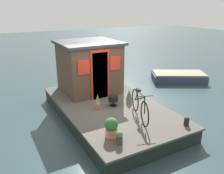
{
  "coord_description": "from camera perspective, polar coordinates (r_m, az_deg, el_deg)",
  "views": [
    {
      "loc": [
        -6.53,
        3.49,
        3.75
      ],
      "look_at": [
        -0.2,
        0.0,
        1.2
      ],
      "focal_mm": 37.34,
      "sensor_mm": 36.0,
      "label": 1
    }
  ],
  "objects": [
    {
      "name": "potted_plant_succulent",
      "position": [
        8.16,
        4.21,
        -2.35
      ],
      "size": [
        0.2,
        0.2,
        0.49
      ],
      "color": "slate",
      "rests_on": "houseboat_deck"
    },
    {
      "name": "houseboat_cabin",
      "position": [
        9.18,
        -5.63,
        5.07
      ],
      "size": [
        2.14,
        2.25,
        1.95
      ],
      "color": "#4C3828",
      "rests_on": "houseboat_deck"
    },
    {
      "name": "potted_plant_rosemary",
      "position": [
        5.86,
        1.81,
        -12.27
      ],
      "size": [
        0.18,
        0.18,
        0.34
      ],
      "color": "#38383D",
      "rests_on": "houseboat_deck"
    },
    {
      "name": "potted_plant_geranium",
      "position": [
        6.09,
        -0.18,
        -9.81
      ],
      "size": [
        0.35,
        0.35,
        0.53
      ],
      "color": "#C6754C",
      "rests_on": "houseboat_deck"
    },
    {
      "name": "houseboat_deck",
      "position": [
        8.19,
        -0.68,
        -5.86
      ],
      "size": [
        5.54,
        3.14,
        0.5
      ],
      "color": "#4C4742",
      "rests_on": "ground_plane"
    },
    {
      "name": "charcoal_grill",
      "position": [
        7.89,
        0.32,
        -2.94
      ],
      "size": [
        0.34,
        0.34,
        0.35
      ],
      "color": "black",
      "rests_on": "houseboat_deck"
    },
    {
      "name": "bicycle",
      "position": [
        7.06,
        6.78,
        -4.48
      ],
      "size": [
        1.68,
        0.7,
        0.88
      ],
      "color": "black",
      "rests_on": "houseboat_deck"
    },
    {
      "name": "ground_plane",
      "position": [
        8.3,
        -0.67,
        -7.42
      ],
      "size": [
        60.0,
        60.0,
        0.0
      ],
      "primitive_type": "plane",
      "color": "#2D4247"
    },
    {
      "name": "dinghy_boat",
      "position": [
        12.55,
        16.01,
        2.39
      ],
      "size": [
        2.39,
        2.92,
        0.47
      ],
      "color": "#2D3856",
      "rests_on": "ground_plane"
    },
    {
      "name": "potted_plant_lavender",
      "position": [
        7.64,
        -3.54,
        -3.72
      ],
      "size": [
        0.17,
        0.17,
        0.53
      ],
      "color": "#B2603D",
      "rests_on": "houseboat_deck"
    },
    {
      "name": "mooring_bollard",
      "position": [
        7.01,
        17.79,
        -7.95
      ],
      "size": [
        0.15,
        0.15,
        0.26
      ],
      "color": "black",
      "rests_on": "houseboat_deck"
    }
  ]
}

